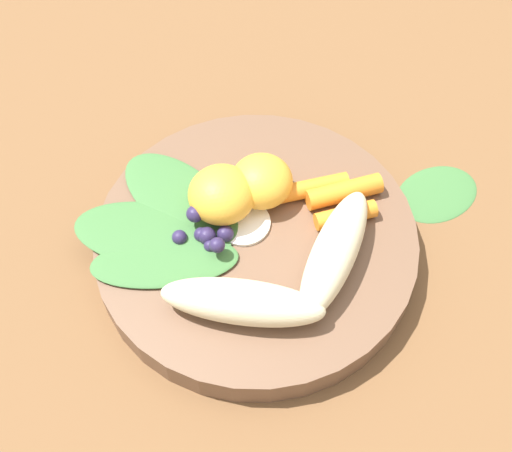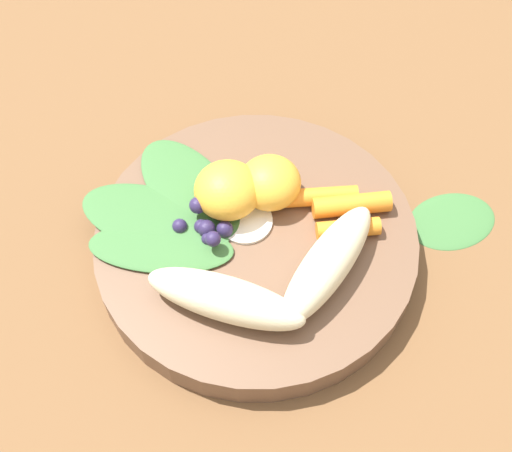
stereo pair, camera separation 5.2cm
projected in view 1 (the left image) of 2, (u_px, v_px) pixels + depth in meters
ground_plane at (256, 251)px, 0.55m from camera, size 2.40×2.40×0.00m
bowl at (256, 242)px, 0.54m from camera, size 0.26×0.26×0.03m
banana_peeled_left at (335, 252)px, 0.50m from camera, size 0.07×0.13×0.03m
banana_peeled_right at (243, 302)px, 0.47m from camera, size 0.12×0.09×0.03m
orange_segment_near at (219, 197)px, 0.52m from camera, size 0.05×0.05×0.04m
orange_segment_far at (262, 181)px, 0.53m from camera, size 0.05×0.05×0.04m
carrot_front at (346, 215)px, 0.53m from camera, size 0.04×0.05×0.01m
carrot_mid_left at (344, 192)px, 0.54m from camera, size 0.05×0.06×0.02m
carrot_mid_right at (313, 188)px, 0.54m from camera, size 0.05×0.06×0.02m
blueberry_pile at (206, 234)px, 0.52m from camera, size 0.05×0.04×0.02m
coconut_shred_patch at (239, 226)px, 0.53m from camera, size 0.05×0.05×0.00m
kale_leaf_left at (181, 198)px, 0.55m from camera, size 0.13×0.07×0.01m
kale_leaf_right at (152, 234)px, 0.52m from camera, size 0.14×0.12×0.01m
kale_leaf_rear at (165, 262)px, 0.51m from camera, size 0.11×0.12×0.01m
kale_leaf_stray at (437, 192)px, 0.58m from camera, size 0.08×0.09×0.01m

